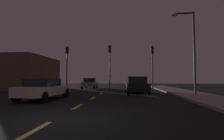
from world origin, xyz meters
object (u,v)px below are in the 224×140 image
car_oncoming_far (90,83)px  street_lamp_right (190,44)px  car_stopped_ahead (136,85)px  traffic_signal_center (110,59)px  car_adjacent_lane (44,89)px  traffic_signal_left (67,60)px  traffic_signal_right (152,59)px

car_oncoming_far → street_lamp_right: size_ratio=0.64×
car_stopped_ahead → street_lamp_right: street_lamp_right is taller
traffic_signal_center → car_adjacent_lane: 11.28m
traffic_signal_left → car_oncoming_far: 5.12m
car_adjacent_lane → car_oncoming_far: bearing=90.4°
street_lamp_right → traffic_signal_center: bearing=138.1°
car_adjacent_lane → street_lamp_right: (10.39, 3.86, 3.44)m
traffic_signal_center → traffic_signal_right: bearing=-0.0°
traffic_signal_left → car_adjacent_lane: bearing=-77.8°
car_adjacent_lane → traffic_signal_right: bearing=51.5°
traffic_signal_left → traffic_signal_center: 5.38m
car_oncoming_far → car_stopped_ahead: bearing=-54.0°
traffic_signal_left → traffic_signal_right: 10.51m
traffic_signal_center → car_adjacent_lane: bearing=-106.8°
traffic_signal_left → car_stopped_ahead: (8.34, -4.96, -2.97)m
car_adjacent_lane → street_lamp_right: 11.60m
traffic_signal_center → car_stopped_ahead: (2.96, -4.96, -3.02)m
traffic_signal_right → car_oncoming_far: size_ratio=1.22×
traffic_signal_left → car_adjacent_lane: (2.25, -10.38, -3.05)m
car_stopped_ahead → street_lamp_right: (4.30, -1.56, 3.37)m
car_stopped_ahead → street_lamp_right: size_ratio=0.65×
traffic_signal_left → car_stopped_ahead: size_ratio=1.21×
car_stopped_ahead → car_adjacent_lane: bearing=-138.4°
car_adjacent_lane → car_oncoming_far: 13.93m
traffic_signal_center → street_lamp_right: 9.76m
car_oncoming_far → traffic_signal_right: bearing=-23.0°
traffic_signal_right → car_stopped_ahead: bearing=-113.6°
car_oncoming_far → street_lamp_right: (10.49, -10.07, 3.40)m
traffic_signal_center → traffic_signal_right: traffic_signal_center is taller
traffic_signal_center → traffic_signal_right: 5.13m
traffic_signal_left → car_oncoming_far: size_ratio=1.24×
traffic_signal_left → car_stopped_ahead: 10.15m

